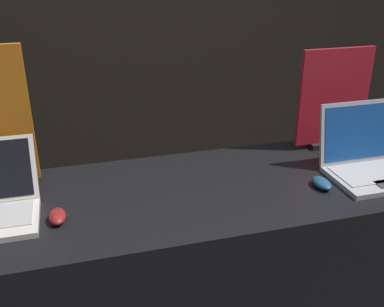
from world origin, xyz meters
TOP-DOWN VIEW (x-y plane):
  - wall_back at (0.00, 2.06)m, footprint 8.00×0.05m
  - display_counter at (0.00, 0.34)m, footprint 1.86×0.67m
  - mouse_front at (-0.48, 0.25)m, footprint 0.06×0.10m
  - laptop_back at (0.73, 0.28)m, footprint 0.34×0.31m
  - mouse_back at (0.49, 0.22)m, footprint 0.06×0.10m
  - promo_stand_back at (0.73, 0.57)m, footprint 0.34×0.07m

SIDE VIEW (x-z plane):
  - display_counter at x=0.00m, z-range 0.00..0.97m
  - mouse_back at x=0.49m, z-range 0.97..1.01m
  - mouse_front at x=-0.48m, z-range 0.97..1.01m
  - laptop_back at x=0.73m, z-range 0.90..1.17m
  - promo_stand_back at x=0.73m, z-range 0.96..1.42m
  - wall_back at x=0.00m, z-range 0.00..2.80m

